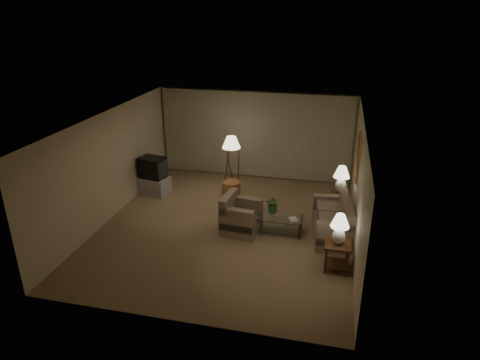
% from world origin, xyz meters
% --- Properties ---
extents(ground, '(7.00, 7.00, 0.00)m').
position_xyz_m(ground, '(0.00, 0.00, 0.00)').
color(ground, '#7E6345').
rests_on(ground, ground).
extents(room_shell, '(6.04, 7.02, 2.72)m').
position_xyz_m(room_shell, '(0.02, 1.51, 1.75)').
color(room_shell, beige).
rests_on(room_shell, ground).
extents(sofa, '(1.80, 1.19, 0.71)m').
position_xyz_m(sofa, '(2.50, 0.08, 0.36)').
color(sofa, gray).
rests_on(sofa, ground).
extents(armchair, '(1.04, 1.00, 0.73)m').
position_xyz_m(armchair, '(0.40, -0.17, 0.37)').
color(armchair, gray).
rests_on(armchair, ground).
extents(side_table_near, '(0.53, 0.53, 0.60)m').
position_xyz_m(side_table_near, '(2.65, -1.27, 0.41)').
color(side_table_near, '#3B1D10').
rests_on(side_table_near, ground).
extents(side_table_far, '(0.48, 0.40, 0.60)m').
position_xyz_m(side_table_far, '(2.65, 1.33, 0.40)').
color(side_table_far, '#3B1D10').
rests_on(side_table_far, ground).
extents(table_lamp_near, '(0.38, 0.38, 0.65)m').
position_xyz_m(table_lamp_near, '(2.65, -1.27, 0.99)').
color(table_lamp_near, silver).
rests_on(table_lamp_near, side_table_near).
extents(table_lamp_far, '(0.41, 0.41, 0.71)m').
position_xyz_m(table_lamp_far, '(2.65, 1.33, 1.02)').
color(table_lamp_far, silver).
rests_on(table_lamp_far, side_table_far).
extents(coffee_table, '(1.15, 0.63, 0.41)m').
position_xyz_m(coffee_table, '(1.29, -0.02, 0.28)').
color(coffee_table, silver).
rests_on(coffee_table, ground).
extents(tv_cabinet, '(1.07, 0.88, 0.50)m').
position_xyz_m(tv_cabinet, '(-2.55, 1.44, 0.25)').
color(tv_cabinet, '#A0A0A3').
rests_on(tv_cabinet, ground).
extents(crt_tv, '(0.89, 0.77, 0.59)m').
position_xyz_m(crt_tv, '(-2.55, 1.44, 0.80)').
color(crt_tv, black).
rests_on(crt_tv, tv_cabinet).
extents(floor_lamp, '(0.52, 0.52, 1.62)m').
position_xyz_m(floor_lamp, '(-0.45, 2.23, 0.85)').
color(floor_lamp, '#3B1D10').
rests_on(floor_lamp, ground).
extents(ottoman, '(0.70, 0.70, 0.35)m').
position_xyz_m(ottoman, '(-0.39, 1.96, 0.18)').
color(ottoman, '#AA6639').
rests_on(ottoman, ground).
extents(vase, '(0.17, 0.17, 0.15)m').
position_xyz_m(vase, '(1.14, -0.02, 0.49)').
color(vase, white).
rests_on(vase, coffee_table).
extents(flowers, '(0.41, 0.36, 0.42)m').
position_xyz_m(flowers, '(1.14, -0.02, 0.78)').
color(flowers, '#337232').
rests_on(flowers, vase).
extents(book, '(0.26, 0.29, 0.02)m').
position_xyz_m(book, '(1.54, -0.12, 0.42)').
color(book, olive).
rests_on(book, coffee_table).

